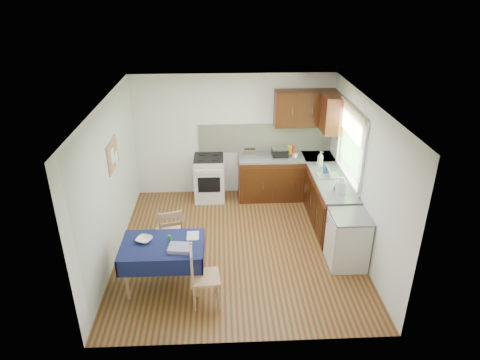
{
  "coord_description": "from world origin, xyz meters",
  "views": [
    {
      "loc": [
        -0.25,
        -6.07,
        4.18
      ],
      "look_at": [
        0.04,
        0.1,
        1.21
      ],
      "focal_mm": 32.0,
      "sensor_mm": 36.0,
      "label": 1
    }
  ],
  "objects_px": {
    "toaster": "(250,153)",
    "kettle": "(341,186)",
    "sandwich_press": "(280,152)",
    "chair_far": "(170,232)",
    "dining_table": "(163,250)",
    "chair_near": "(202,275)",
    "dish_rack": "(328,175)"
  },
  "relations": [
    {
      "from": "chair_far",
      "to": "sandwich_press",
      "type": "bearing_deg",
      "value": -149.29
    },
    {
      "from": "sandwich_press",
      "to": "dish_rack",
      "type": "xyz_separation_m",
      "value": [
        0.74,
        -0.99,
        -0.07
      ]
    },
    {
      "from": "dining_table",
      "to": "kettle",
      "type": "relative_size",
      "value": 4.01
    },
    {
      "from": "toaster",
      "to": "kettle",
      "type": "height_order",
      "value": "kettle"
    },
    {
      "from": "chair_far",
      "to": "sandwich_press",
      "type": "relative_size",
      "value": 2.99
    },
    {
      "from": "dining_table",
      "to": "toaster",
      "type": "bearing_deg",
      "value": 75.69
    },
    {
      "from": "dining_table",
      "to": "kettle",
      "type": "distance_m",
      "value": 3.07
    },
    {
      "from": "chair_near",
      "to": "dish_rack",
      "type": "xyz_separation_m",
      "value": [
        2.22,
        2.18,
        0.44
      ]
    },
    {
      "from": "chair_near",
      "to": "toaster",
      "type": "relative_size",
      "value": 3.49
    },
    {
      "from": "chair_near",
      "to": "dining_table",
      "type": "bearing_deg",
      "value": 48.62
    },
    {
      "from": "kettle",
      "to": "chair_near",
      "type": "bearing_deg",
      "value": -146.3
    },
    {
      "from": "dining_table",
      "to": "sandwich_press",
      "type": "xyz_separation_m",
      "value": [
        2.05,
        2.75,
        0.38
      ]
    },
    {
      "from": "dish_rack",
      "to": "toaster",
      "type": "bearing_deg",
      "value": 147.78
    },
    {
      "from": "sandwich_press",
      "to": "dining_table",
      "type": "bearing_deg",
      "value": -150.86
    },
    {
      "from": "chair_far",
      "to": "dish_rack",
      "type": "relative_size",
      "value": 2.41
    },
    {
      "from": "chair_far",
      "to": "sandwich_press",
      "type": "distance_m",
      "value": 2.94
    },
    {
      "from": "toaster",
      "to": "chair_far",
      "type": "bearing_deg",
      "value": -133.94
    },
    {
      "from": "sandwich_press",
      "to": "kettle",
      "type": "relative_size",
      "value": 1.06
    },
    {
      "from": "toaster",
      "to": "dish_rack",
      "type": "distance_m",
      "value": 1.64
    },
    {
      "from": "dining_table",
      "to": "sandwich_press",
      "type": "bearing_deg",
      "value": 67.17
    },
    {
      "from": "chair_far",
      "to": "kettle",
      "type": "xyz_separation_m",
      "value": [
        2.8,
        0.43,
        0.53
      ]
    },
    {
      "from": "dining_table",
      "to": "toaster",
      "type": "distance_m",
      "value": 3.07
    },
    {
      "from": "chair_far",
      "to": "chair_near",
      "type": "distance_m",
      "value": 1.21
    },
    {
      "from": "chair_near",
      "to": "toaster",
      "type": "distance_m",
      "value": 3.27
    },
    {
      "from": "kettle",
      "to": "dining_table",
      "type": "bearing_deg",
      "value": -158.97
    },
    {
      "from": "chair_near",
      "to": "dish_rack",
      "type": "bearing_deg",
      "value": -50.16
    },
    {
      "from": "toaster",
      "to": "kettle",
      "type": "distance_m",
      "value": 2.13
    },
    {
      "from": "dining_table",
      "to": "dish_rack",
      "type": "xyz_separation_m",
      "value": [
        2.79,
        1.76,
        0.31
      ]
    },
    {
      "from": "toaster",
      "to": "kettle",
      "type": "bearing_deg",
      "value": -58.04
    },
    {
      "from": "sandwich_press",
      "to": "dish_rack",
      "type": "bearing_deg",
      "value": -77.34
    },
    {
      "from": "chair_near",
      "to": "kettle",
      "type": "bearing_deg",
      "value": -60.98
    },
    {
      "from": "dining_table",
      "to": "sandwich_press",
      "type": "height_order",
      "value": "sandwich_press"
    }
  ]
}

